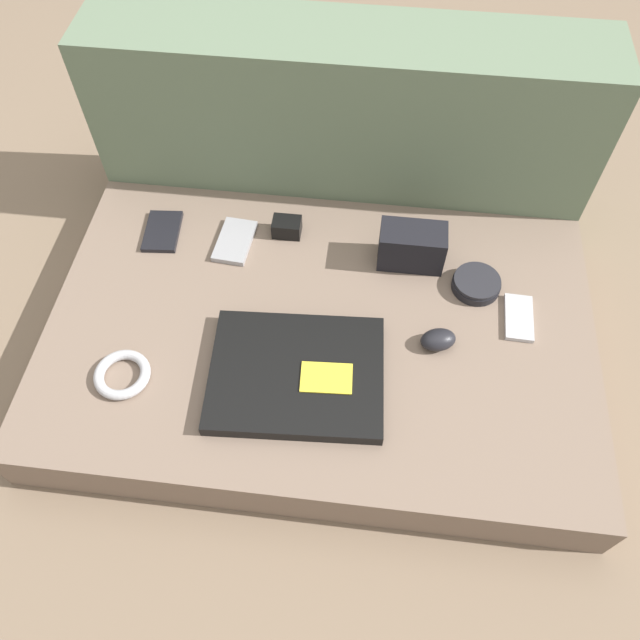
{
  "coord_description": "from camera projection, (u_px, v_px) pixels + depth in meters",
  "views": [
    {
      "loc": [
        0.08,
        -0.65,
        1.08
      ],
      "look_at": [
        0.0,
        0.0,
        0.12
      ],
      "focal_mm": 35.0,
      "sensor_mm": 36.0,
      "label": 1
    }
  ],
  "objects": [
    {
      "name": "speaker_puck",
      "position": [
        476.0,
        284.0,
        1.22
      ],
      "size": [
        0.09,
        0.09,
        0.02
      ],
      "color": "black",
      "rests_on": "couch_seat"
    },
    {
      "name": "ground_plane",
      "position": [
        320.0,
        355.0,
        1.26
      ],
      "size": [
        8.0,
        8.0,
        0.0
      ],
      "primitive_type": "plane",
      "color": "#7A6651"
    },
    {
      "name": "phone_black",
      "position": [
        235.0,
        241.0,
        1.29
      ],
      "size": [
        0.08,
        0.12,
        0.01
      ],
      "rotation": [
        0.0,
        0.0,
        -0.08
      ],
      "color": "#99999E",
      "rests_on": "couch_seat"
    },
    {
      "name": "phone_small",
      "position": [
        162.0,
        231.0,
        1.3
      ],
      "size": [
        0.08,
        0.12,
        0.01
      ],
      "rotation": [
        0.0,
        0.0,
        0.08
      ],
      "color": "black",
      "rests_on": "couch_seat"
    },
    {
      "name": "laptop",
      "position": [
        297.0,
        374.0,
        1.1
      ],
      "size": [
        0.32,
        0.26,
        0.03
      ],
      "rotation": [
        0.0,
        0.0,
        0.06
      ],
      "color": "black",
      "rests_on": "couch_seat"
    },
    {
      "name": "camera_pouch",
      "position": [
        412.0,
        246.0,
        1.23
      ],
      "size": [
        0.13,
        0.07,
        0.09
      ],
      "color": "black",
      "rests_on": "couch_seat"
    },
    {
      "name": "phone_silver",
      "position": [
        519.0,
        318.0,
        1.18
      ],
      "size": [
        0.06,
        0.1,
        0.01
      ],
      "rotation": [
        0.0,
        0.0,
        -0.03
      ],
      "color": "#B7B7BC",
      "rests_on": "couch_seat"
    },
    {
      "name": "computer_mouse",
      "position": [
        438.0,
        340.0,
        1.14
      ],
      "size": [
        0.08,
        0.06,
        0.03
      ],
      "rotation": [
        0.0,
        0.0,
        0.31
      ],
      "color": "black",
      "rests_on": "couch_seat"
    },
    {
      "name": "couch_seat",
      "position": [
        320.0,
        341.0,
        1.22
      ],
      "size": [
        1.03,
        0.66,
        0.1
      ],
      "color": "#7A6656",
      "rests_on": "ground_plane"
    },
    {
      "name": "cable_coil",
      "position": [
        122.0,
        375.0,
        1.11
      ],
      "size": [
        0.1,
        0.1,
        0.02
      ],
      "color": "#B2B2B7",
      "rests_on": "couch_seat"
    },
    {
      "name": "charger_brick",
      "position": [
        287.0,
        227.0,
        1.29
      ],
      "size": [
        0.06,
        0.04,
        0.04
      ],
      "color": "black",
      "rests_on": "couch_seat"
    },
    {
      "name": "couch_backrest",
      "position": [
        344.0,
        129.0,
        1.32
      ],
      "size": [
        1.03,
        0.2,
        0.43
      ],
      "color": "#60755B",
      "rests_on": "ground_plane"
    }
  ]
}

